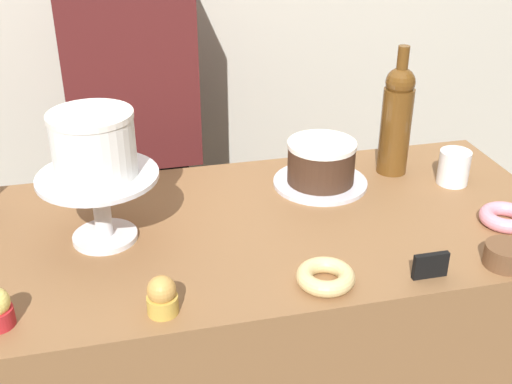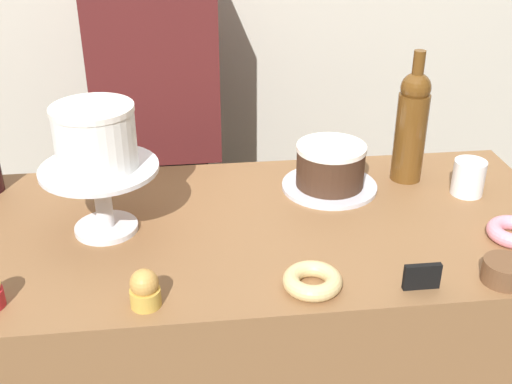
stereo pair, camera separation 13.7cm
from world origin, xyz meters
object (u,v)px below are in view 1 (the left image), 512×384
Objects in this scene: barista_figure at (139,158)px; cupcake_caramel at (162,296)px; price_sign_chalkboard at (430,266)px; chocolate_round_cake at (321,162)px; donut_pink at (505,217)px; donut_glazed at (325,277)px; wine_bottle_amber at (396,118)px; white_layer_cake at (93,144)px; coffee_cup_ceramic at (454,167)px; cake_stand_pedestal at (100,195)px; cookie_stack at (506,255)px.

cupcake_caramel is at bearing -90.68° from barista_figure.
cupcake_caramel is 0.51m from price_sign_chalkboard.
donut_pink is (0.34, -0.27, -0.05)m from chocolate_round_cake.
donut_glazed is (0.31, 0.02, -0.02)m from cupcake_caramel.
cupcake_caramel is 0.78m from donut_pink.
wine_bottle_amber is 0.79m from barista_figure.
donut_pink is at bearing -44.23° from barista_figure.
wine_bottle_amber reaches higher than price_sign_chalkboard.
cupcake_caramel is at bearing 178.92° from price_sign_chalkboard.
chocolate_round_cake is at bearing 14.71° from white_layer_cake.
coffee_cup_ceramic is 0.92m from barista_figure.
cookie_stack is (0.77, -0.28, -0.08)m from cake_stand_pedestal.
cupcake_caramel is 0.66× the size of donut_glazed.
cookie_stack is at bearing -52.92° from barista_figure.
barista_figure is at bearing 119.54° from price_sign_chalkboard.
donut_glazed is 1.60× the size of price_sign_chalkboard.
donut_glazed is 0.55m from coffee_cup_ceramic.
cake_stand_pedestal reaches higher than donut_glazed.
barista_figure is at bearing 109.16° from donut_glazed.
cake_stand_pedestal is at bearing 174.64° from white_layer_cake.
cookie_stack is at bearing -0.51° from cupcake_caramel.
white_layer_cake is 0.75m from wine_bottle_amber.
cupcake_caramel is 1.06× the size of price_sign_chalkboard.
cookie_stack is (0.04, -0.45, -0.12)m from wine_bottle_amber.
chocolate_round_cake is (0.52, 0.14, -0.16)m from white_layer_cake.
cookie_stack is (0.77, -0.28, -0.20)m from white_layer_cake.
barista_figure is (-0.66, 0.88, -0.11)m from cookie_stack.
coffee_cup_ceramic is at bearing 94.13° from donut_pink.
cupcake_caramel is (-0.43, -0.41, -0.03)m from chocolate_round_cake.
cupcake_caramel is 0.66× the size of donut_pink.
donut_pink is 1.00× the size of donut_glazed.
coffee_cup_ceramic is (0.75, 0.34, 0.01)m from cupcake_caramel.
wine_bottle_amber is 0.20× the size of barista_figure.
cake_stand_pedestal is at bearing -175.22° from coffee_cup_ceramic.
coffee_cup_ceramic reaches higher than cookie_stack.
chocolate_round_cake is at bearing 43.81° from cupcake_caramel.
barista_figure is (-0.74, 0.53, -0.13)m from coffee_cup_ceramic.
coffee_cup_ceramic is at bearing 4.78° from cake_stand_pedestal.
chocolate_round_cake is 0.51× the size of wine_bottle_amber.
cake_stand_pedestal is 1.47× the size of white_layer_cake.
chocolate_round_cake is at bearing 140.70° from donut_pink.
price_sign_chalkboard is 0.82× the size of coffee_cup_ceramic.
barista_figure reaches higher than coffee_cup_ceramic.
coffee_cup_ceramic reaches higher than donut_pink.
price_sign_chalkboard is (0.51, -0.01, -0.01)m from cupcake_caramel.
coffee_cup_ceramic is at bearing -11.77° from chocolate_round_cake.
cake_stand_pedestal reaches higher than cookie_stack.
cake_stand_pedestal is 0.67m from price_sign_chalkboard.
chocolate_round_cake is 0.33m from coffee_cup_ceramic.
white_layer_cake reaches higher than coffee_cup_ceramic.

